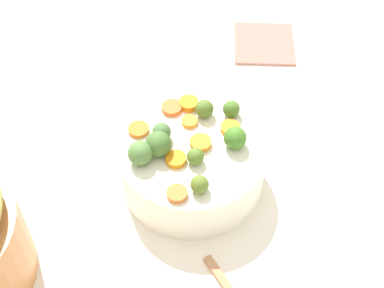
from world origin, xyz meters
name	(u,v)px	position (x,y,z in m)	size (l,w,h in m)	color
tabletop	(191,205)	(0.00, 0.00, 0.01)	(2.40, 2.40, 0.02)	white
serving_bowl_carrots	(192,164)	(-0.02, -0.05, 0.07)	(0.25, 0.25, 0.09)	white
carrot_slice_0	(177,194)	(0.04, 0.04, 0.12)	(0.03, 0.03, 0.01)	orange
carrot_slice_1	(201,143)	(-0.03, -0.05, 0.12)	(0.04, 0.04, 0.01)	orange
carrot_slice_2	(189,104)	(-0.05, -0.14, 0.12)	(0.03, 0.03, 0.01)	orange
carrot_slice_3	(176,159)	(0.02, -0.03, 0.12)	(0.03, 0.03, 0.01)	orange
carrot_slice_4	(138,129)	(0.05, -0.11, 0.11)	(0.04, 0.04, 0.01)	orange
carrot_slice_5	(230,128)	(-0.09, -0.06, 0.12)	(0.03, 0.03, 0.01)	orange
carrot_slice_6	(190,121)	(-0.03, -0.10, 0.11)	(0.03, 0.03, 0.01)	orange
carrot_slice_7	(172,108)	(-0.02, -0.14, 0.11)	(0.04, 0.04, 0.01)	orange
brussels_sprout_0	(195,156)	(-0.01, -0.02, 0.12)	(0.03, 0.03, 0.03)	#58792A
brussels_sprout_1	(140,153)	(0.07, -0.05, 0.13)	(0.04, 0.04, 0.04)	#568141
brussels_sprout_2	(198,185)	(0.00, 0.04, 0.13)	(0.03, 0.03, 0.03)	olive
brussels_sprout_3	(158,144)	(0.04, -0.06, 0.13)	(0.04, 0.04, 0.04)	#487132
brussels_sprout_4	(204,109)	(-0.06, -0.11, 0.13)	(0.03, 0.03, 0.03)	#557429
brussels_sprout_5	(162,132)	(0.02, -0.08, 0.13)	(0.03, 0.03, 0.03)	#4B763D
brussels_sprout_6	(235,138)	(-0.09, -0.03, 0.13)	(0.04, 0.04, 0.04)	#447E28
brussels_sprout_7	(231,109)	(-0.11, -0.09, 0.13)	(0.03, 0.03, 0.03)	#4A7527
dish_towel	(264,43)	(-0.30, -0.34, 0.02)	(0.13, 0.14, 0.01)	#B77568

